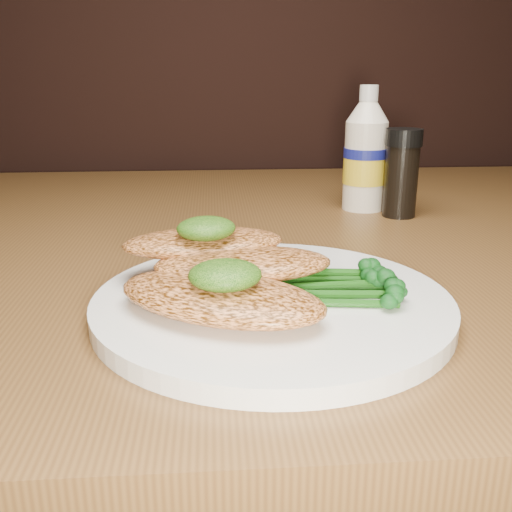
{
  "coord_description": "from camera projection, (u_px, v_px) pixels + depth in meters",
  "views": [
    {
      "loc": [
        -0.13,
        0.43,
        0.92
      ],
      "look_at": [
        -0.1,
        0.84,
        0.79
      ],
      "focal_mm": 40.75,
      "sensor_mm": 36.0,
      "label": 1
    }
  ],
  "objects": [
    {
      "name": "dining_table",
      "position": [
        318.0,
        504.0,
        0.76
      ],
      "size": [
        1.2,
        0.8,
        0.75
      ],
      "primitive_type": null,
      "color": "#523418",
      "rests_on": "floor"
    },
    {
      "name": "plate",
      "position": [
        272.0,
        304.0,
        0.42
      ],
      "size": [
        0.26,
        0.26,
        0.01
      ],
      "primitive_type": "cylinder",
      "color": "white",
      "rests_on": "dining_table"
    },
    {
      "name": "chicken_front",
      "position": [
        220.0,
        297.0,
        0.39
      ],
      "size": [
        0.17,
        0.14,
        0.02
      ],
      "primitive_type": "ellipsoid",
      "rotation": [
        0.0,
        0.0,
        -0.5
      ],
      "color": "#EC8A4B",
      "rests_on": "plate"
    },
    {
      "name": "chicken_mid",
      "position": [
        243.0,
        264.0,
        0.43
      ],
      "size": [
        0.13,
        0.07,
        0.02
      ],
      "primitive_type": "ellipsoid",
      "rotation": [
        0.0,
        0.0,
        0.04
      ],
      "color": "#EC8A4B",
      "rests_on": "plate"
    },
    {
      "name": "chicken_back",
      "position": [
        203.0,
        243.0,
        0.46
      ],
      "size": [
        0.13,
        0.08,
        0.02
      ],
      "primitive_type": "ellipsoid",
      "rotation": [
        0.0,
        0.0,
        0.11
      ],
      "color": "#EC8A4B",
      "rests_on": "plate"
    },
    {
      "name": "pesto_front",
      "position": [
        225.0,
        275.0,
        0.38
      ],
      "size": [
        0.05,
        0.05,
        0.02
      ],
      "primitive_type": "ellipsoid",
      "rotation": [
        0.0,
        0.0,
        0.11
      ],
      "color": "#0B3407",
      "rests_on": "chicken_front"
    },
    {
      "name": "pesto_back",
      "position": [
        206.0,
        228.0,
        0.44
      ],
      "size": [
        0.05,
        0.05,
        0.02
      ],
      "primitive_type": "ellipsoid",
      "rotation": [
        0.0,
        0.0,
        0.26
      ],
      "color": "#0B3407",
      "rests_on": "chicken_back"
    },
    {
      "name": "broccolini_bundle",
      "position": [
        324.0,
        281.0,
        0.42
      ],
      "size": [
        0.15,
        0.13,
        0.02
      ],
      "primitive_type": null,
      "rotation": [
        0.0,
        0.0,
        -0.23
      ],
      "color": "#164A10",
      "rests_on": "plate"
    },
    {
      "name": "mayo_bottle",
      "position": [
        366.0,
        149.0,
        0.72
      ],
      "size": [
        0.07,
        0.07,
        0.15
      ],
      "primitive_type": null,
      "rotation": [
        0.0,
        0.0,
        0.28
      ],
      "color": "white",
      "rests_on": "dining_table"
    },
    {
      "name": "pepper_grinder",
      "position": [
        401.0,
        173.0,
        0.69
      ],
      "size": [
        0.05,
        0.05,
        0.1
      ],
      "primitive_type": null,
      "rotation": [
        0.0,
        0.0,
        0.1
      ],
      "color": "black",
      "rests_on": "dining_table"
    }
  ]
}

